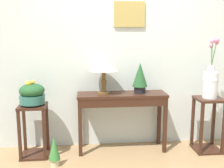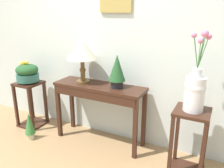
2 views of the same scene
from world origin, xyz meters
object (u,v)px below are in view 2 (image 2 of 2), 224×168
Objects in this scene: planter_bowl_wide_left at (27,73)px; flower_vase_tall_right at (195,89)px; potted_plant_on_console at (117,70)px; potted_plant_floor at (30,125)px; pedestal_stand_left at (31,104)px; pedestal_stand_right at (189,143)px; table_lamp at (82,51)px; console_table at (98,95)px.

flower_vase_tall_right reaches higher than planter_bowl_wide_left.
potted_plant_on_console reaches higher than potted_plant_floor.
potted_plant_on_console is 0.59× the size of pedestal_stand_left.
flower_vase_tall_right reaches higher than potted_plant_floor.
pedestal_stand_right is 0.57m from flower_vase_tall_right.
planter_bowl_wide_left is 0.83× the size of potted_plant_floor.
table_lamp is at bearing 32.62° from potted_plant_floor.
console_table reaches higher than potted_plant_floor.
console_table is at bearing 174.37° from pedestal_stand_right.
potted_plant_floor is at bearing -147.38° from table_lamp.
potted_plant_on_console is 1.04× the size of potted_plant_floor.
pedestal_stand_left is 0.43m from potted_plant_floor.
potted_plant_on_console is 1.26× the size of planter_bowl_wide_left.
table_lamp is at bearing -178.49° from potted_plant_on_console.
flower_vase_tall_right is 2.08m from potted_plant_floor.
flower_vase_tall_right is at bearing -1.42° from planter_bowl_wide_left.
table_lamp is 0.50m from potted_plant_on_console.
planter_bowl_wide_left reaches higher than console_table.
pedestal_stand_left is (-0.87, -0.07, -0.82)m from table_lamp.
flower_vase_tall_right is (2.21, -0.06, 0.59)m from pedestal_stand_left.
planter_bowl_wide_left is (0.00, -0.00, 0.47)m from pedestal_stand_left.
potted_plant_floor is (0.27, -0.31, -0.13)m from pedestal_stand_left.
pedestal_stand_right is at bearing 7.48° from potted_plant_floor.
potted_plant_on_console reaches higher than console_table.
table_lamp is 1.71× the size of planter_bowl_wide_left.
flower_vase_tall_right is (1.10, -0.11, 0.29)m from console_table.
table_lamp is 0.95m from planter_bowl_wide_left.
flower_vase_tall_right is (0.87, -0.14, -0.04)m from potted_plant_on_console.
potted_plant_on_console is 1.07m from pedestal_stand_right.
potted_plant_on_console is at bearing 3.74° from pedestal_stand_left.
potted_plant_on_console is 0.51× the size of flower_vase_tall_right.
table_lamp reaches higher than pedestal_stand_right.
potted_plant_floor is (-0.83, -0.36, -0.44)m from console_table.
potted_plant_on_console reaches higher than planter_bowl_wide_left.
console_table is 2.94× the size of potted_plant_on_console.
console_table is 1.15m from flower_vase_tall_right.
console_table is at bearing 23.59° from potted_plant_floor.
pedestal_stand_left is (-1.33, -0.09, -0.64)m from potted_plant_on_console.
potted_plant_floor is at bearing -172.52° from pedestal_stand_right.
planter_bowl_wide_left is (-0.87, -0.08, -0.36)m from table_lamp.
pedestal_stand_right is (2.20, -0.05, -0.44)m from planter_bowl_wide_left.
planter_bowl_wide_left is 0.43× the size of pedestal_stand_right.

